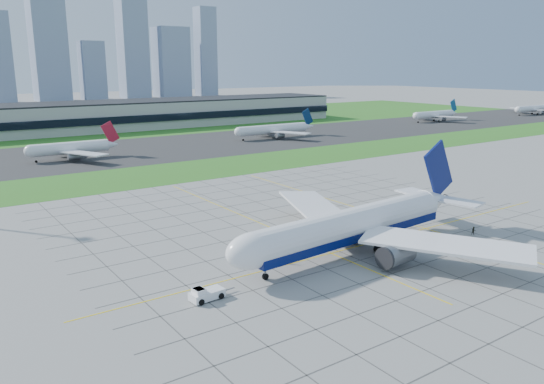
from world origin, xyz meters
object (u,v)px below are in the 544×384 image
object	(u,v)px
distant_jet_4	(533,108)
airliner	(353,226)
distant_jet_2	(274,129)
distant_jet_3	(435,115)
pushback_tug	(205,294)
distant_jet_1	(72,148)
crew_near	(289,260)
crew_far	(474,231)

from	to	relation	value
distant_jet_4	airliner	bearing A→B (deg)	-155.76
distant_jet_2	distant_jet_3	world-z (taller)	same
pushback_tug	distant_jet_4	xyz separation A→B (m)	(357.31, 148.62, 3.51)
distant_jet_1	distant_jet_3	size ratio (longest dim) A/B	1.00
crew_near	distant_jet_1	world-z (taller)	distant_jet_1
pushback_tug	distant_jet_4	world-z (taller)	distant_jet_4
distant_jet_1	distant_jet_4	bearing A→B (deg)	0.81
distant_jet_2	distant_jet_3	xyz separation A→B (m)	(135.10, 7.44, -0.00)
distant_jet_1	distant_jet_3	xyz separation A→B (m)	(236.01, 13.99, 0.00)
pushback_tug	crew_near	bearing A→B (deg)	9.76
distant_jet_1	distant_jet_3	world-z (taller)	same
distant_jet_1	airliner	bearing A→B (deg)	-83.62
distant_jet_1	pushback_tug	bearing A→B (deg)	-97.14
crew_far	distant_jet_3	world-z (taller)	distant_jet_3
crew_near	distant_jet_1	bearing A→B (deg)	7.32
crew_near	crew_far	xyz separation A→B (m)	(42.99, -9.03, 0.11)
distant_jet_4	distant_jet_3	bearing A→B (deg)	174.93
distant_jet_1	distant_jet_2	world-z (taller)	same
crew_far	distant_jet_3	bearing A→B (deg)	79.61
crew_near	crew_far	distance (m)	43.93
airliner	crew_near	world-z (taller)	airliner
distant_jet_3	crew_far	bearing A→B (deg)	-139.76
distant_jet_4	crew_far	bearing A→B (deg)	-152.60
distant_jet_2	distant_jet_4	bearing A→B (deg)	-0.42
crew_far	distant_jet_3	size ratio (longest dim) A/B	0.04
crew_near	distant_jet_2	size ratio (longest dim) A/B	0.03
crew_near	distant_jet_3	distance (m)	279.70
crew_far	distant_jet_1	bearing A→B (deg)	146.21
distant_jet_3	distant_jet_4	distance (m)	103.68
pushback_tug	distant_jet_4	size ratio (longest dim) A/B	0.17
distant_jet_1	distant_jet_4	distance (m)	339.32
crew_near	distant_jet_4	distance (m)	366.84
distant_jet_1	distant_jet_2	xyz separation A→B (m)	(100.91, 6.55, 0.00)
crew_near	crew_far	bearing A→B (deg)	-95.27
distant_jet_1	distant_jet_2	distance (m)	101.12
airliner	distant_jet_2	size ratio (longest dim) A/B	1.37
crew_far	distant_jet_4	bearing A→B (deg)	66.77
crew_far	airliner	bearing A→B (deg)	-154.19
distant_jet_2	airliner	bearing A→B (deg)	-120.02
airliner	pushback_tug	distance (m)	34.18
crew_far	distant_jet_2	xyz separation A→B (m)	(56.16, 154.41, 3.58)
airliner	pushback_tug	size ratio (longest dim) A/B	7.92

